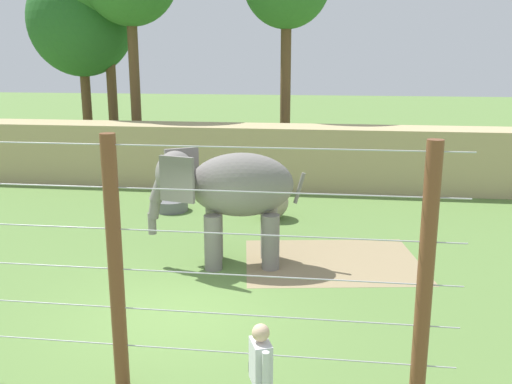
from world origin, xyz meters
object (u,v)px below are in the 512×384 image
at_px(zookeeper, 261,379).
at_px(water_tub, 171,205).
at_px(elephant, 229,190).
at_px(enrichment_ball, 271,202).

relative_size(zookeeper, water_tub, 1.52).
bearing_deg(elephant, water_tub, 121.77).
bearing_deg(water_tub, elephant, -58.23).
relative_size(elephant, enrichment_ball, 3.48).
height_order(zookeeper, water_tub, zookeeper).
bearing_deg(elephant, zookeeper, -76.34).
height_order(enrichment_ball, zookeeper, zookeeper).
distance_m(enrichment_ball, zookeeper, 10.26).
bearing_deg(zookeeper, enrichment_ball, 95.43).
relative_size(elephant, zookeeper, 2.18).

